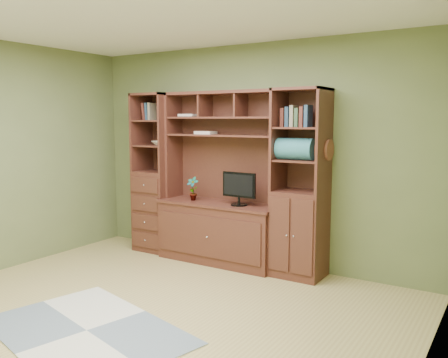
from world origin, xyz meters
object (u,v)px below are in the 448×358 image
Objects in this scene: right_tower at (300,184)px; monitor at (239,183)px; center_hutch at (219,178)px; left_tower at (156,173)px.

monitor is (-0.72, -0.07, -0.03)m from right_tower.
center_hutch is at bearing -177.77° from right_tower.
center_hutch and left_tower have the same top height.
center_hutch is 1.00× the size of right_tower.
left_tower is at bearing 179.07° from monitor.
left_tower is at bearing 180.00° from right_tower.
left_tower reaches higher than monitor.
left_tower is (-1.00, 0.04, 0.00)m from center_hutch.
left_tower is 1.30m from monitor.
monitor is at bearing -3.30° from left_tower.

